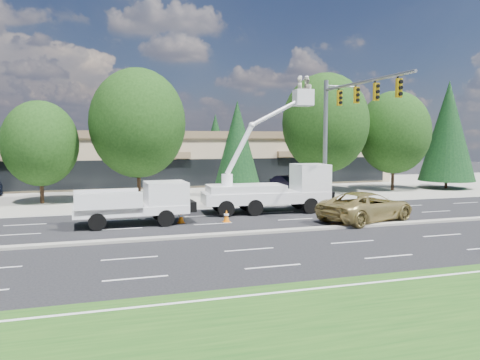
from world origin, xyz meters
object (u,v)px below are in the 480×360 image
object	(u,v)px
utility_pickup	(139,207)
bucket_truck	(277,183)
signal_mast	(341,120)
minivan	(367,206)

from	to	relation	value
utility_pickup	bucket_truck	distance (m)	9.19
signal_mast	utility_pickup	bearing A→B (deg)	-168.56
minivan	signal_mast	bearing A→B (deg)	-32.40
signal_mast	utility_pickup	distance (m)	15.13
utility_pickup	bucket_truck	size ratio (longest dim) A/B	0.70
utility_pickup	bucket_truck	bearing A→B (deg)	10.00
utility_pickup	minivan	bearing A→B (deg)	-14.40
signal_mast	bucket_truck	bearing A→B (deg)	-169.89
signal_mast	utility_pickup	world-z (taller)	signal_mast
signal_mast	utility_pickup	xyz separation A→B (m)	(-13.97, -2.83, -5.09)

